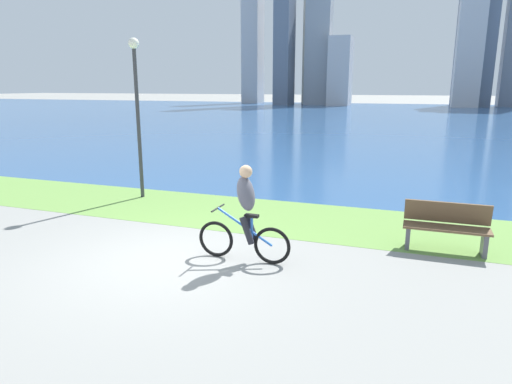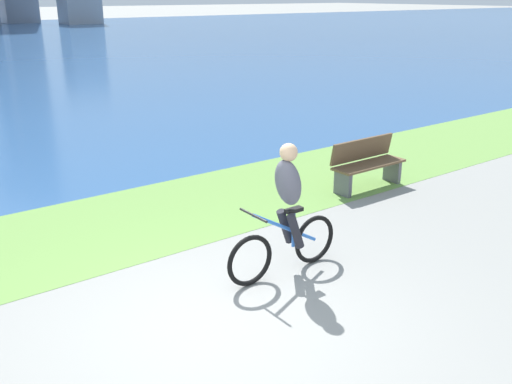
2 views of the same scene
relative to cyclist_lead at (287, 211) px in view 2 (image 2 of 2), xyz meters
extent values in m
plane|color=gray|center=(-1.31, -0.50, -0.84)|extent=(300.00, 300.00, 0.00)
cube|color=#6B9947|center=(-1.31, 2.76, -0.84)|extent=(120.00, 2.87, 0.01)
torus|color=black|center=(-0.56, 0.00, -0.51)|extent=(0.65, 0.06, 0.65)
torus|color=black|center=(0.49, 0.00, -0.51)|extent=(0.65, 0.06, 0.65)
cylinder|color=blue|center=(-0.01, 0.00, -0.22)|extent=(1.02, 0.04, 0.62)
cylinder|color=blue|center=(0.12, 0.00, -0.27)|extent=(0.04, 0.04, 0.48)
cube|color=black|center=(0.12, 0.00, -0.02)|extent=(0.24, 0.10, 0.05)
cylinder|color=black|center=(-0.51, 0.00, 0.06)|extent=(0.03, 0.52, 0.03)
ellipsoid|color=#595966|center=(0.02, 0.00, 0.36)|extent=(0.40, 0.36, 0.65)
sphere|color=#D8AD84|center=(0.02, 0.00, 0.74)|extent=(0.22, 0.22, 0.22)
cylinder|color=#26262D|center=(0.07, -0.10, -0.26)|extent=(0.27, 0.11, 0.49)
cylinder|color=#26262D|center=(0.07, 0.10, -0.26)|extent=(0.27, 0.11, 0.49)
cube|color=brown|center=(3.30, 1.64, -0.39)|extent=(1.50, 0.45, 0.04)
cube|color=brown|center=(3.30, 1.83, -0.14)|extent=(1.50, 0.11, 0.40)
cube|color=#595960|center=(3.95, 1.64, -0.61)|extent=(0.08, 0.37, 0.45)
cube|color=#595960|center=(2.65, 1.64, -0.61)|extent=(0.08, 0.37, 0.45)
camera|label=1|loc=(2.65, -6.86, 2.14)|focal=31.42mm
camera|label=2|loc=(-4.17, -4.96, 2.53)|focal=39.60mm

